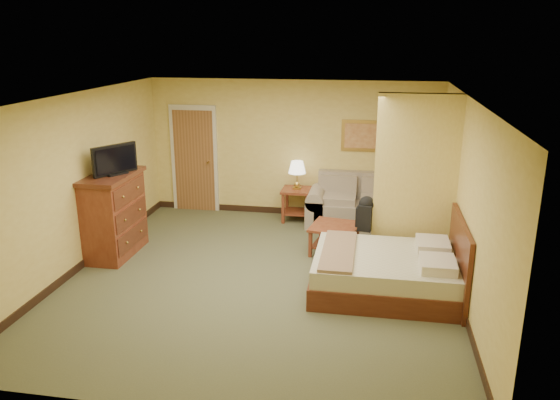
% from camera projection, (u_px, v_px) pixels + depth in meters
% --- Properties ---
extents(floor, '(6.00, 6.00, 0.00)m').
position_uv_depth(floor, '(261.00, 278.00, 7.93)').
color(floor, '#515336').
rests_on(floor, ground).
extents(ceiling, '(6.00, 6.00, 0.00)m').
position_uv_depth(ceiling, '(259.00, 97.00, 7.17)').
color(ceiling, white).
rests_on(ceiling, back_wall).
extents(back_wall, '(5.50, 0.02, 2.60)m').
position_uv_depth(back_wall, '(293.00, 149.00, 10.37)').
color(back_wall, '#DDC25E').
rests_on(back_wall, floor).
extents(left_wall, '(0.02, 6.00, 2.60)m').
position_uv_depth(left_wall, '(77.00, 183.00, 8.00)').
color(left_wall, '#DDC25E').
rests_on(left_wall, floor).
extents(right_wall, '(0.02, 6.00, 2.60)m').
position_uv_depth(right_wall, '(467.00, 202.00, 7.09)').
color(right_wall, '#DDC25E').
rests_on(right_wall, floor).
extents(partition, '(1.20, 0.15, 2.60)m').
position_uv_depth(partition, '(415.00, 182.00, 8.06)').
color(partition, '#DDC25E').
rests_on(partition, floor).
extents(door, '(0.94, 0.16, 2.10)m').
position_uv_depth(door, '(194.00, 159.00, 10.74)').
color(door, beige).
rests_on(door, floor).
extents(baseboard, '(5.50, 0.02, 0.12)m').
position_uv_depth(baseboard, '(292.00, 211.00, 10.73)').
color(baseboard, black).
rests_on(baseboard, floor).
extents(loveseat, '(1.86, 0.87, 0.94)m').
position_uv_depth(loveseat, '(358.00, 209.00, 10.05)').
color(loveseat, gray).
rests_on(loveseat, floor).
extents(side_table, '(0.56, 0.56, 0.62)m').
position_uv_depth(side_table, '(297.00, 200.00, 10.28)').
color(side_table, maroon).
rests_on(side_table, floor).
extents(table_lamp, '(0.32, 0.32, 0.53)m').
position_uv_depth(table_lamp, '(297.00, 168.00, 10.10)').
color(table_lamp, '#BB9A44').
rests_on(table_lamp, side_table).
extents(coffee_table, '(0.84, 0.84, 0.47)m').
position_uv_depth(coffee_table, '(335.00, 233.00, 8.76)').
color(coffee_table, maroon).
rests_on(coffee_table, floor).
extents(wall_picture, '(0.75, 0.04, 0.58)m').
position_uv_depth(wall_picture, '(362.00, 136.00, 10.05)').
color(wall_picture, '#B78E3F').
rests_on(wall_picture, back_wall).
extents(dresser, '(0.65, 1.24, 1.33)m').
position_uv_depth(dresser, '(114.00, 214.00, 8.61)').
color(dresser, maroon).
rests_on(dresser, floor).
extents(tv, '(0.43, 0.68, 0.46)m').
position_uv_depth(tv, '(115.00, 160.00, 8.34)').
color(tv, black).
rests_on(tv, dresser).
extents(bed, '(1.97, 1.66, 1.07)m').
position_uv_depth(bed, '(390.00, 271.00, 7.45)').
color(bed, '#491D11').
rests_on(bed, floor).
extents(backpack, '(0.25, 0.33, 0.52)m').
position_uv_depth(backpack, '(366.00, 212.00, 8.31)').
color(backpack, black).
rests_on(backpack, bed).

